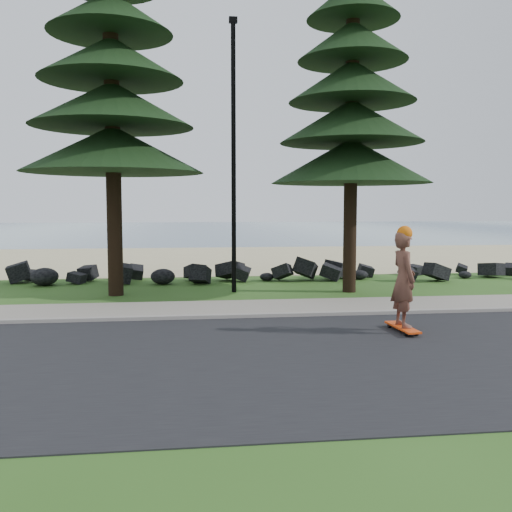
{
  "coord_description": "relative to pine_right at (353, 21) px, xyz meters",
  "views": [
    {
      "loc": [
        -1.49,
        -13.97,
        2.61
      ],
      "look_at": [
        0.27,
        0.0,
        1.38
      ],
      "focal_mm": 40.0,
      "sensor_mm": 36.0,
      "label": 1
    }
  ],
  "objects": [
    {
      "name": "skateboarder",
      "position": [
        -0.52,
        -5.63,
        -6.92
      ],
      "size": [
        0.51,
        1.19,
        2.19
      ],
      "rotation": [
        0.0,
        0.0,
        1.63
      ],
      "color": "#E3400D",
      "rests_on": "ground"
    },
    {
      "name": "seawall_boulders",
      "position": [
        -3.5,
        2.8,
        -8.02
      ],
      "size": [
        60.0,
        2.4,
        1.1
      ],
      "primitive_type": null,
      "color": "black",
      "rests_on": "ground"
    },
    {
      "name": "lamp_post",
      "position": [
        -3.5,
        0.4,
        -3.89
      ],
      "size": [
        0.25,
        0.14,
        8.14
      ],
      "color": "black",
      "rests_on": "ground"
    },
    {
      "name": "pine_right",
      "position": [
        0.0,
        0.0,
        0.0
      ],
      "size": [
        4.8,
        4.8,
        12.72
      ],
      "color": "black",
      "rests_on": "ground"
    },
    {
      "name": "kerb",
      "position": [
        -3.5,
        -3.7,
        -7.97
      ],
      "size": [
        160.0,
        0.2,
        0.1
      ],
      "primitive_type": "cube",
      "color": "gray",
      "rests_on": "ground"
    },
    {
      "name": "road",
      "position": [
        -3.5,
        -7.3,
        -8.01
      ],
      "size": [
        160.0,
        7.0,
        0.02
      ],
      "primitive_type": "cube",
      "color": "black",
      "rests_on": "ground"
    },
    {
      "name": "ground",
      "position": [
        -3.5,
        -2.8,
        -8.02
      ],
      "size": [
        160.0,
        160.0,
        0.0
      ],
      "primitive_type": "plane",
      "color": "#2D551A",
      "rests_on": "ground"
    },
    {
      "name": "beach_sand",
      "position": [
        -3.5,
        11.7,
        -8.02
      ],
      "size": [
        160.0,
        15.0,
        0.01
      ],
      "primitive_type": "cube",
      "color": "tan",
      "rests_on": "ground"
    },
    {
      "name": "ocean",
      "position": [
        -3.5,
        48.2,
        -8.02
      ],
      "size": [
        160.0,
        58.0,
        0.01
      ],
      "primitive_type": "cube",
      "color": "#3E5D77",
      "rests_on": "ground"
    },
    {
      "name": "sidewalk",
      "position": [
        -3.5,
        -2.6,
        -7.98
      ],
      "size": [
        160.0,
        2.0,
        0.08
      ],
      "primitive_type": "cube",
      "color": "gray",
      "rests_on": "ground"
    }
  ]
}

